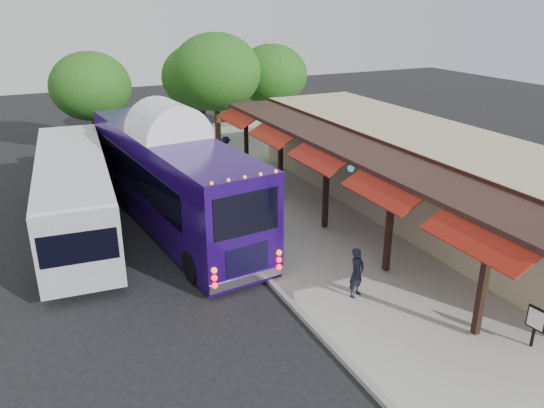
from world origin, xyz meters
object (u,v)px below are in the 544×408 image
ped_c (206,183)px  sign_board (536,321)px  ped_a (357,273)px  coach_bus (171,174)px  ped_d (226,150)px  ped_b (267,204)px  city_bus (74,192)px

ped_c → sign_board: ped_c is taller
ped_a → sign_board: ped_a is taller
ped_a → sign_board: 4.97m
ped_c → ped_a: bearing=89.8°
coach_bus → ped_a: coach_bus is taller
ped_d → ped_a: bearing=114.5°
sign_board → coach_bus: bearing=110.2°
ped_b → ped_c: bearing=-81.2°
city_bus → ped_d: 10.32m
coach_bus → ped_c: (2.05, 1.96, -1.27)m
ped_d → ped_c: bearing=89.5°
ped_a → ped_c: 10.18m
coach_bus → ped_a: (3.45, -8.13, -1.23)m
ped_b → ped_a: bearing=83.9°
ped_b → ped_c: size_ratio=1.24×
city_bus → ped_d: (8.48, 5.82, -0.78)m
city_bus → ped_b: city_bus is taller
ped_a → ped_c: (-1.40, 10.09, -0.04)m
ped_b → ped_c: ped_b is taller
city_bus → ped_c: 5.83m
ped_b → ped_c: (-1.21, 4.02, -0.18)m
ped_d → ped_b: bearing=109.6°
city_bus → ped_c: size_ratio=7.69×
ped_b → city_bus: bearing=-31.3°
city_bus → ped_a: bearing=-47.2°
city_bus → ped_c: city_bus is taller
ped_a → ped_b: (-0.19, 6.07, 0.14)m
city_bus → ped_b: size_ratio=6.22×
ped_d → city_bus: bearing=64.3°
coach_bus → city_bus: coach_bus is taller
coach_bus → ped_c: 3.11m
ped_b → sign_board: 10.62m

